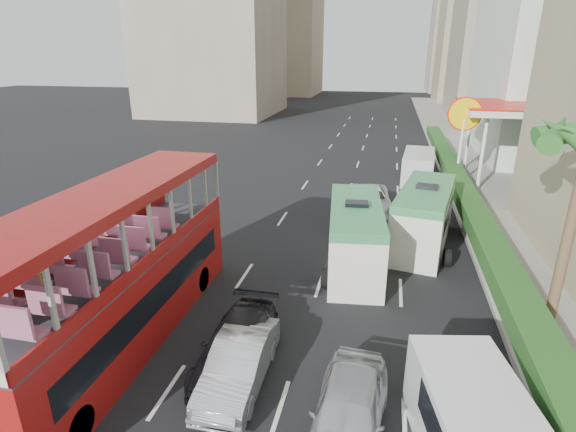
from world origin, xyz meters
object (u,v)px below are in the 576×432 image
(minibus_far, at_px, (424,217))
(shell_station, at_px, (505,144))
(double_decker_bus, at_px, (118,269))
(palm_tree, at_px, (569,232))
(car_silver_lane_a, at_px, (240,383))
(panel_van_far, at_px, (418,167))
(van_asset, at_px, (368,213))
(minibus_near, at_px, (355,237))
(car_black, at_px, (238,363))

(minibus_far, distance_m, shell_station, 14.48)
(double_decker_bus, xyz_separation_m, palm_tree, (13.80, 4.00, 0.85))
(car_silver_lane_a, relative_size, panel_van_far, 0.79)
(double_decker_bus, xyz_separation_m, minibus_far, (9.82, 9.97, -1.10))
(van_asset, distance_m, minibus_far, 5.04)
(minibus_near, xyz_separation_m, minibus_far, (3.02, 3.08, 0.02))
(car_silver_lane_a, bearing_deg, shell_station, 63.65)
(double_decker_bus, bearing_deg, shell_station, 55.18)
(shell_station, bearing_deg, car_silver_lane_a, -115.83)
(car_silver_lane_a, height_order, shell_station, shell_station)
(panel_van_far, bearing_deg, van_asset, -106.35)
(minibus_far, relative_size, shell_station, 0.81)
(minibus_far, relative_size, panel_van_far, 1.25)
(van_asset, xyz_separation_m, minibus_far, (2.73, -3.99, 1.43))
(shell_station, bearing_deg, car_black, -117.26)
(car_silver_lane_a, height_order, minibus_far, minibus_far)
(double_decker_bus, distance_m, van_asset, 15.86)
(double_decker_bus, bearing_deg, panel_van_far, 65.14)
(shell_station, bearing_deg, van_asset, -134.58)
(minibus_near, relative_size, palm_tree, 0.99)
(minibus_near, bearing_deg, palm_tree, -28.57)
(car_black, xyz_separation_m, minibus_near, (2.87, 7.33, 1.41))
(minibus_far, xyz_separation_m, palm_tree, (3.98, -5.97, 1.95))
(car_silver_lane_a, height_order, palm_tree, palm_tree)
(van_asset, bearing_deg, shell_station, 37.85)
(palm_tree, distance_m, shell_station, 19.14)
(double_decker_bus, bearing_deg, car_black, -6.45)
(car_black, bearing_deg, double_decker_bus, 173.53)
(double_decker_bus, distance_m, shell_station, 28.02)
(van_asset, bearing_deg, minibus_near, -99.97)
(minibus_near, xyz_separation_m, panel_van_far, (3.37, 15.06, -0.38))
(double_decker_bus, height_order, car_silver_lane_a, double_decker_bus)
(car_black, xyz_separation_m, palm_tree, (9.88, 4.44, 3.38))
(van_asset, bearing_deg, palm_tree, -63.62)
(double_decker_bus, xyz_separation_m, minibus_near, (6.80, 6.88, -1.12))
(van_asset, distance_m, palm_tree, 12.47)
(minibus_far, bearing_deg, palm_tree, -45.41)
(double_decker_bus, height_order, shell_station, shell_station)
(double_decker_bus, relative_size, minibus_far, 1.70)
(panel_van_far, bearing_deg, palm_tree, -73.84)
(car_silver_lane_a, relative_size, minibus_far, 0.63)
(double_decker_bus, relative_size, car_silver_lane_a, 2.70)
(van_asset, distance_m, minibus_near, 7.22)
(car_silver_lane_a, distance_m, van_asset, 15.48)
(car_black, bearing_deg, shell_station, 62.72)
(minibus_near, height_order, palm_tree, palm_tree)
(double_decker_bus, height_order, minibus_far, double_decker_bus)
(double_decker_bus, relative_size, shell_station, 1.38)
(car_black, xyz_separation_m, minibus_far, (5.90, 10.41, 1.43))
(double_decker_bus, xyz_separation_m, panel_van_far, (10.17, 21.94, -1.50))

